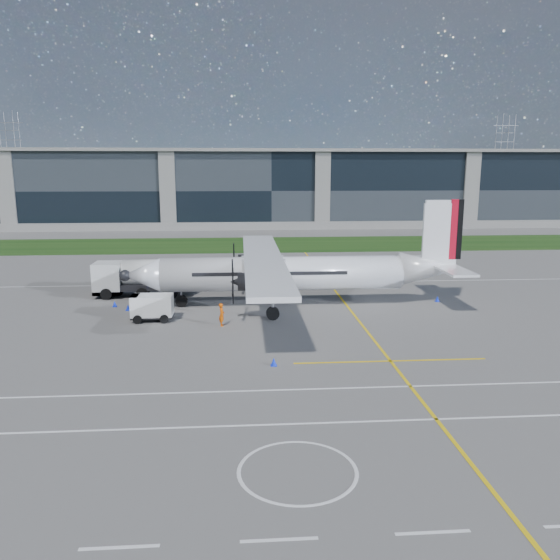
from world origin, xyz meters
TOP-DOWN VIEW (x-y plane):
  - ground at (0.00, 40.00)m, footprint 400.00×400.00m
  - grass_strip at (0.00, 48.00)m, footprint 400.00×18.00m
  - terminal_building at (0.00, 80.00)m, footprint 120.00×20.00m
  - tree_line at (0.00, 140.00)m, footprint 400.00×6.00m
  - pylon_west at (-80.00, 150.00)m, footprint 9.00×4.60m
  - pylon_east at (85.00, 150.00)m, footprint 9.00×4.60m
  - yellow_taxiway_centerline at (3.00, 10.00)m, footprint 0.20×70.00m
  - white_lane_line at (0.00, -14.00)m, footprint 90.00×0.15m
  - turboprop_aircraft at (-1.51, 8.59)m, footprint 29.17×30.25m
  - fuel_tanker_truck at (-15.95, 13.13)m, footprint 9.09×2.96m
  - baggage_tug at (-13.05, 4.48)m, footprint 3.36×2.02m
  - ground_crew_person at (-7.60, 2.53)m, footprint 0.61×0.84m
  - safety_cone_portwing at (-4.22, -6.27)m, footprint 0.36×0.36m
  - safety_cone_nose_port at (-15.60, 7.73)m, footprint 0.36×0.36m
  - safety_cone_fwd at (-16.99, 9.09)m, footprint 0.36×0.36m
  - safety_cone_tail at (11.35, 8.94)m, footprint 0.36×0.36m
  - safety_cone_nose_stbd at (-15.68, 10.12)m, footprint 0.36×0.36m

SIDE VIEW (x-z plane):
  - ground at x=0.00m, z-range 0.00..0.00m
  - yellow_taxiway_centerline at x=3.00m, z-range 0.00..0.01m
  - white_lane_line at x=0.00m, z-range 0.00..0.01m
  - grass_strip at x=0.00m, z-range 0.00..0.04m
  - safety_cone_portwing at x=-4.22m, z-range 0.00..0.50m
  - safety_cone_nose_port at x=-15.60m, z-range 0.00..0.50m
  - safety_cone_fwd at x=-16.99m, z-range 0.00..0.50m
  - safety_cone_tail at x=11.35m, z-range 0.00..0.50m
  - safety_cone_nose_stbd at x=-15.68m, z-range 0.00..0.50m
  - ground_crew_person at x=-7.60m, z-range 0.00..2.00m
  - baggage_tug at x=-13.05m, z-range 0.00..2.02m
  - fuel_tanker_truck at x=-15.95m, z-range 0.00..3.41m
  - tree_line at x=0.00m, z-range 0.00..6.00m
  - turboprop_aircraft at x=-1.51m, z-range 0.00..9.08m
  - terminal_building at x=0.00m, z-range 0.00..15.00m
  - pylon_west at x=-80.00m, z-range 0.00..30.00m
  - pylon_east at x=85.00m, z-range 0.00..30.00m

